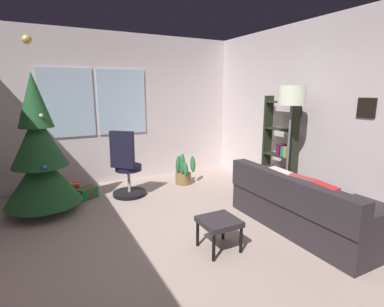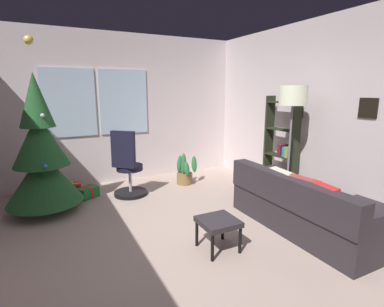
{
  "view_description": "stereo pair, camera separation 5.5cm",
  "coord_description": "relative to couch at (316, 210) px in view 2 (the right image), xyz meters",
  "views": [
    {
      "loc": [
        -1.33,
        -2.69,
        1.77
      ],
      "look_at": [
        0.39,
        0.58,
        0.97
      ],
      "focal_mm": 27.54,
      "sensor_mm": 36.0,
      "label": 1
    },
    {
      "loc": [
        -1.28,
        -2.72,
        1.77
      ],
      "look_at": [
        0.39,
        0.58,
        0.97
      ],
      "focal_mm": 27.54,
      "sensor_mm": 36.0,
      "label": 2
    }
  ],
  "objects": [
    {
      "name": "bookshelf",
      "position": [
        0.51,
        1.2,
        0.46
      ],
      "size": [
        0.18,
        0.64,
        1.67
      ],
      "color": "#242A1A",
      "rests_on": "ground_plane"
    },
    {
      "name": "wall_back_with_windows",
      "position": [
        -1.71,
        3.31,
        1.14
      ],
      "size": [
        4.84,
        0.12,
        2.81
      ],
      "color": "silver",
      "rests_on": "ground_plane"
    },
    {
      "name": "holiday_tree",
      "position": [
        -3.05,
        2.2,
        0.55
      ],
      "size": [
        1.05,
        1.05,
        2.47
      ],
      "color": "#4C331E",
      "rests_on": "ground_plane"
    },
    {
      "name": "ground_plane",
      "position": [
        -1.7,
        0.31,
        -0.32
      ],
      "size": [
        4.84,
        5.91,
        0.1
      ],
      "primitive_type": "cube",
      "color": "tan"
    },
    {
      "name": "footstool",
      "position": [
        -1.35,
        0.17,
        0.04
      ],
      "size": [
        0.41,
        0.41,
        0.37
      ],
      "color": "#2C272B",
      "rests_on": "ground_plane"
    },
    {
      "name": "gift_box_red",
      "position": [
        -2.66,
        2.74,
        -0.17
      ],
      "size": [
        0.33,
        0.27,
        0.23
      ],
      "color": "red",
      "rests_on": "ground_plane"
    },
    {
      "name": "potted_plant",
      "position": [
        -0.66,
        2.48,
        -0.06
      ],
      "size": [
        0.42,
        0.4,
        0.61
      ],
      "color": "olive",
      "rests_on": "ground_plane"
    },
    {
      "name": "gift_box_green",
      "position": [
        -2.43,
        2.56,
        -0.18
      ],
      "size": [
        0.39,
        0.35,
        0.19
      ],
      "color": "#1E722D",
      "rests_on": "ground_plane"
    },
    {
      "name": "couch",
      "position": [
        0.0,
        0.0,
        0.0
      ],
      "size": [
        1.45,
        2.0,
        0.76
      ],
      "color": "#2C272B",
      "rests_on": "ground_plane"
    },
    {
      "name": "floor_lamp",
      "position": [
        0.25,
        0.76,
        1.31
      ],
      "size": [
        0.39,
        0.39,
        1.83
      ],
      "color": "slate",
      "rests_on": "ground_plane"
    },
    {
      "name": "office_chair",
      "position": [
        -1.79,
        2.31,
        0.17
      ],
      "size": [
        0.59,
        0.59,
        1.13
      ],
      "color": "black",
      "rests_on": "ground_plane"
    },
    {
      "name": "wall_right_with_frames",
      "position": [
        0.78,
        0.31,
        1.13
      ],
      "size": [
        0.12,
        5.91,
        2.81
      ],
      "color": "silver",
      "rests_on": "ground_plane"
    }
  ]
}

